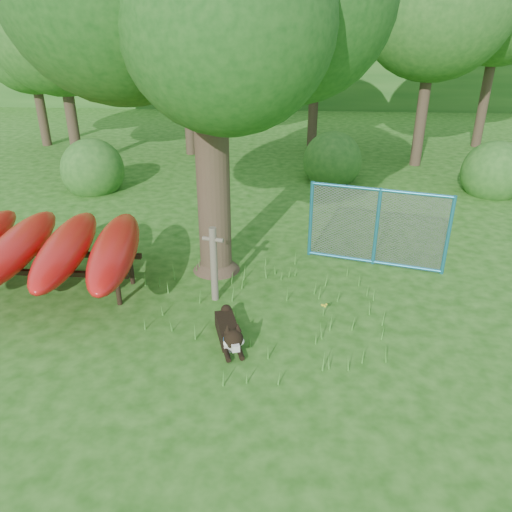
{
  "coord_description": "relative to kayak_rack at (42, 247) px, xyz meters",
  "views": [
    {
      "loc": [
        0.73,
        -6.25,
        4.55
      ],
      "look_at": [
        0.2,
        1.2,
        1.0
      ],
      "focal_mm": 35.0,
      "sensor_mm": 36.0,
      "label": 1
    }
  ],
  "objects": [
    {
      "name": "shrub_mid",
      "position": [
        5.65,
        7.46,
        -0.88
      ],
      "size": [
        1.8,
        1.8,
        1.8
      ],
      "primitive_type": "sphere",
      "color": "#255B1D",
      "rests_on": "ground"
    },
    {
      "name": "bg_tree_f",
      "position": [
        -5.35,
        11.46,
        2.85
      ],
      "size": [
        3.6,
        3.6,
        5.55
      ],
      "color": "#3A2C20",
      "rests_on": "ground"
    },
    {
      "name": "fence_section",
      "position": [
        6.12,
        1.57,
        -0.07
      ],
      "size": [
        2.69,
        0.8,
        2.69
      ],
      "rotation": [
        0.0,
        0.0,
        -0.27
      ],
      "color": "teal",
      "rests_on": "ground"
    },
    {
      "name": "bg_tree_a",
      "position": [
        -2.85,
        8.46,
        3.6
      ],
      "size": [
        4.4,
        4.4,
        6.7
      ],
      "color": "#3A2C20",
      "rests_on": "ground"
    },
    {
      "name": "shrub_left",
      "position": [
        -1.35,
        5.96,
        -0.88
      ],
      "size": [
        1.8,
        1.8,
        1.8
      ],
      "primitive_type": "sphere",
      "color": "#255B1D",
      "rests_on": "ground"
    },
    {
      "name": "kayak_rack",
      "position": [
        0.0,
        0.0,
        0.0
      ],
      "size": [
        3.82,
        3.4,
        1.15
      ],
      "rotation": [
        0.0,
        0.0,
        -0.0
      ],
      "color": "black",
      "rests_on": "ground"
    },
    {
      "name": "wildflower_clump",
      "position": [
        5.0,
        -0.52,
        -0.69
      ],
      "size": [
        0.11,
        0.1,
        0.24
      ],
      "rotation": [
        0.0,
        0.0,
        -0.07
      ],
      "color": "#43882C",
      "rests_on": "ground"
    },
    {
      "name": "shrub_right",
      "position": [
        10.15,
        6.46,
        -0.88
      ],
      "size": [
        1.8,
        1.8,
        1.8
      ],
      "primitive_type": "sphere",
      "color": "#255B1D",
      "rests_on": "ground"
    },
    {
      "name": "bg_tree_d",
      "position": [
        8.65,
        9.46,
        4.21
      ],
      "size": [
        4.8,
        4.8,
        7.5
      ],
      "color": "#3A2C20",
      "rests_on": "ground"
    },
    {
      "name": "ground",
      "position": [
        3.65,
        -1.54,
        -0.88
      ],
      "size": [
        80.0,
        80.0,
        0.0
      ],
      "primitive_type": "plane",
      "color": "#1B4F0F",
      "rests_on": "ground"
    },
    {
      "name": "bg_tree_c",
      "position": [
        5.15,
        11.46,
        3.23
      ],
      "size": [
        4.0,
        4.0,
        6.12
      ],
      "color": "#3A2C20",
      "rests_on": "ground"
    },
    {
      "name": "wooden_post",
      "position": [
        3.09,
        -0.09,
        -0.15
      ],
      "size": [
        0.38,
        0.16,
        1.38
      ],
      "rotation": [
        0.0,
        0.0,
        -0.24
      ],
      "color": "brown",
      "rests_on": "ground"
    },
    {
      "name": "husky_dog",
      "position": [
        3.52,
        -1.45,
        -0.68
      ],
      "size": [
        0.58,
        1.24,
        0.56
      ],
      "rotation": [
        0.0,
        0.0,
        0.29
      ],
      "color": "black",
      "rests_on": "ground"
    },
    {
      "name": "wooded_hillside",
      "position": [
        3.65,
        26.46,
        2.12
      ],
      "size": [
        80.0,
        12.0,
        6.0
      ],
      "primitive_type": "cube",
      "color": "#255B1D",
      "rests_on": "ground"
    }
  ]
}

